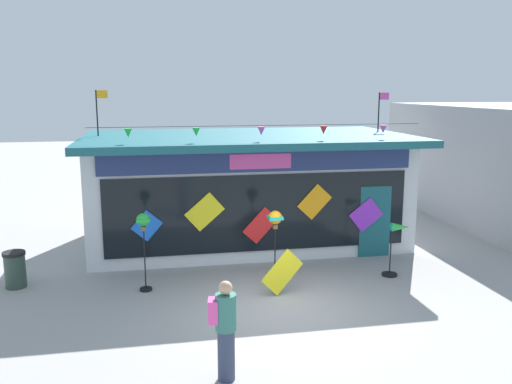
{
  "coord_description": "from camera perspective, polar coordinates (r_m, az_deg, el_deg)",
  "views": [
    {
      "loc": [
        -2.65,
        -10.68,
        4.65
      ],
      "look_at": [
        0.0,
        3.12,
        1.96
      ],
      "focal_mm": 37.96,
      "sensor_mm": 36.0,
      "label": 1
    }
  ],
  "objects": [
    {
      "name": "wind_spinner_left",
      "position": [
        12.94,
        2.03,
        -3.88
      ],
      "size": [
        0.38,
        0.38,
        1.8
      ],
      "color": "black",
      "rests_on": "ground_plane"
    },
    {
      "name": "wind_spinner_far_left",
      "position": [
        12.68,
        -11.76,
        -3.93
      ],
      "size": [
        0.31,
        0.31,
        1.86
      ],
      "color": "black",
      "rests_on": "ground_plane"
    },
    {
      "name": "person_near_camera",
      "position": [
        8.91,
        -3.31,
        -14.14
      ],
      "size": [
        0.47,
        0.34,
        1.68
      ],
      "rotation": [
        0.0,
        0.0,
        1.42
      ],
      "color": "#333D56",
      "rests_on": "ground_plane"
    },
    {
      "name": "kite_shop_building",
      "position": [
        16.58,
        -1.12,
        0.53
      ],
      "size": [
        9.46,
        5.56,
        4.61
      ],
      "color": "silver",
      "rests_on": "ground_plane"
    },
    {
      "name": "display_kite_on_ground",
      "position": [
        12.51,
        2.79,
        -8.43
      ],
      "size": [
        1.04,
        0.24,
        1.04
      ],
      "primitive_type": "cube",
      "rotation": [
        -0.22,
        0.79,
        0.0
      ],
      "color": "yellow",
      "rests_on": "ground_plane"
    },
    {
      "name": "trash_bin",
      "position": [
        14.12,
        -24.05,
        -7.45
      ],
      "size": [
        0.52,
        0.52,
        0.87
      ],
      "color": "#2D4238",
      "rests_on": "ground_plane"
    },
    {
      "name": "wind_spinner_center_left",
      "position": [
        14.02,
        14.64,
        -4.92
      ],
      "size": [
        0.67,
        0.38,
        1.37
      ],
      "color": "black",
      "rests_on": "ground_plane"
    },
    {
      "name": "ground_plane",
      "position": [
        11.94,
        2.87,
        -12.07
      ],
      "size": [
        80.0,
        80.0,
        0.0
      ],
      "primitive_type": "plane",
      "color": "#9E9B99"
    }
  ]
}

